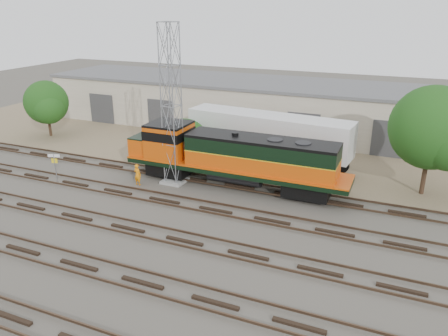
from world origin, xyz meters
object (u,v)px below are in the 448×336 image
at_px(locomotive, 231,156).
at_px(signal_tower, 172,109).
at_px(worker, 137,175).
at_px(semi_trailer, 272,134).

distance_m(locomotive, signal_tower, 5.70).
bearing_deg(worker, semi_trailer, -126.11).
distance_m(locomotive, semi_trailer, 5.96).
bearing_deg(locomotive, worker, -158.72).
xyz_separation_m(locomotive, worker, (-6.75, -2.63, -1.55)).
relative_size(locomotive, worker, 10.25).
bearing_deg(worker, locomotive, -150.79).
relative_size(signal_tower, semi_trailer, 0.82).
xyz_separation_m(locomotive, signal_tower, (-4.41, -1.01, 3.47)).
bearing_deg(signal_tower, worker, -145.29).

